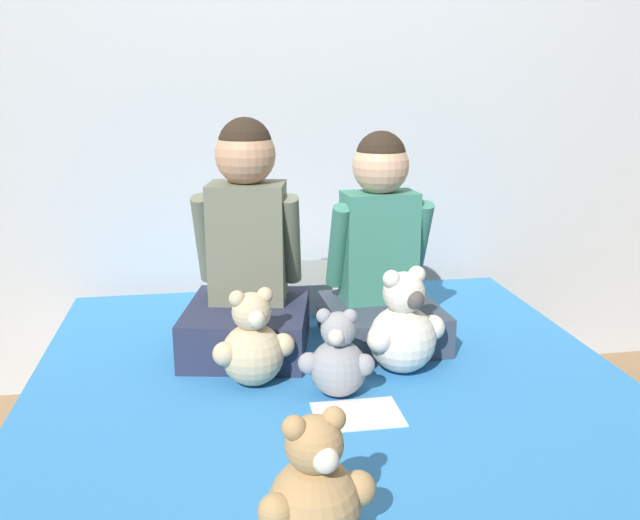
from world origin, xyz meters
TOP-DOWN VIEW (x-y plane):
  - wall_behind_bed at (0.00, 1.06)m, footprint 8.00×0.06m
  - bed at (0.00, 0.00)m, footprint 1.62×1.90m
  - child_on_left at (-0.20, 0.38)m, footprint 0.41×0.45m
  - child_on_right at (0.20, 0.38)m, footprint 0.35×0.37m
  - teddy_bear_held_by_left_child at (-0.21, 0.12)m, footprint 0.22×0.16m
  - teddy_bear_held_by_right_child at (0.20, 0.13)m, footprint 0.23×0.18m
  - teddy_bear_between_children at (-0.00, 0.02)m, footprint 0.19×0.15m
  - teddy_bear_at_foot_of_bed at (-0.15, -0.54)m, footprint 0.21×0.16m
  - pillow_at_headboard at (0.00, 0.76)m, footprint 0.50×0.32m
  - sign_card at (0.03, -0.10)m, footprint 0.21×0.15m

SIDE VIEW (x-z plane):
  - bed at x=0.00m, z-range 0.00..0.41m
  - sign_card at x=0.03m, z-range 0.41..0.41m
  - pillow_at_headboard at x=0.00m, z-range 0.41..0.52m
  - teddy_bear_between_children at x=0.00m, z-range 0.39..0.62m
  - teddy_bear_at_foot_of_bed at x=-0.15m, z-range 0.39..0.64m
  - teddy_bear_held_by_left_child at x=-0.21m, z-range 0.39..0.65m
  - teddy_bear_held_by_right_child at x=0.20m, z-range 0.39..0.68m
  - child_on_right at x=0.20m, z-range 0.35..0.98m
  - child_on_left at x=-0.20m, z-range 0.33..1.01m
  - wall_behind_bed at x=0.00m, z-range 0.00..2.50m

